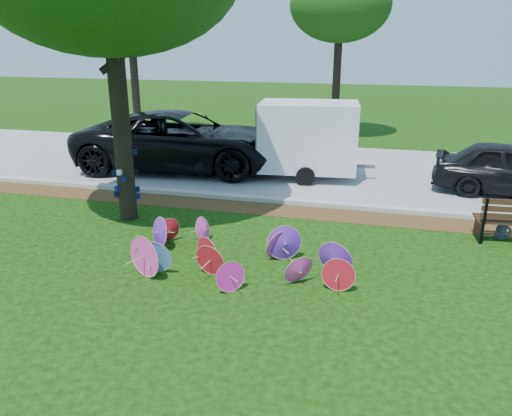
{
  "coord_description": "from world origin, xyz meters",
  "views": [
    {
      "loc": [
        3.12,
        -7.97,
        4.41
      ],
      "look_at": [
        0.5,
        2.0,
        0.9
      ],
      "focal_mm": 35.0,
      "sensor_mm": 36.0,
      "label": 1
    }
  ],
  "objects_px": {
    "black_van": "(182,141)",
    "person_left": "(505,216)",
    "cargo_trailer": "(308,136)",
    "parasol_pile": "(225,251)"
  },
  "relations": [
    {
      "from": "black_van",
      "to": "cargo_trailer",
      "type": "xyz_separation_m",
      "value": [
        4.44,
        0.03,
        0.38
      ]
    },
    {
      "from": "cargo_trailer",
      "to": "person_left",
      "type": "xyz_separation_m",
      "value": [
        5.24,
        -4.21,
        -0.83
      ]
    },
    {
      "from": "parasol_pile",
      "to": "person_left",
      "type": "bearing_deg",
      "value": 28.36
    },
    {
      "from": "black_van",
      "to": "person_left",
      "type": "distance_m",
      "value": 10.55
    },
    {
      "from": "cargo_trailer",
      "to": "person_left",
      "type": "distance_m",
      "value": 6.77
    },
    {
      "from": "person_left",
      "to": "cargo_trailer",
      "type": "bearing_deg",
      "value": 130.6
    },
    {
      "from": "black_van",
      "to": "person_left",
      "type": "height_order",
      "value": "black_van"
    },
    {
      "from": "black_van",
      "to": "person_left",
      "type": "bearing_deg",
      "value": -119.7
    },
    {
      "from": "black_van",
      "to": "person_left",
      "type": "xyz_separation_m",
      "value": [
        9.68,
        -4.17,
        -0.45
      ]
    },
    {
      "from": "cargo_trailer",
      "to": "person_left",
      "type": "relative_size",
      "value": 2.78
    }
  ]
}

